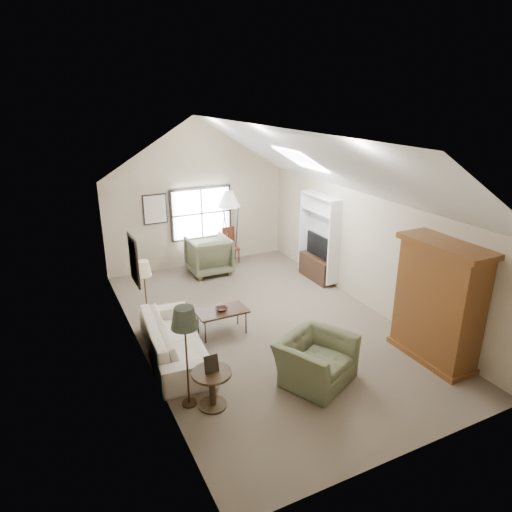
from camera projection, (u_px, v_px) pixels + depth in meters
name	position (u px, v px, depth m)	size (l,w,h in m)	color
room_shell	(266.00, 170.00, 8.36)	(5.01, 8.01, 4.00)	brown
window	(201.00, 213.00, 12.34)	(1.72, 0.08, 1.42)	black
skylight	(301.00, 159.00, 9.65)	(0.80, 1.20, 0.52)	white
wall_art	(145.00, 233.00, 9.72)	(1.97, 3.71, 0.88)	black
armoire	(438.00, 303.00, 7.96)	(0.60, 1.50, 2.20)	brown
tv_alcove	(319.00, 236.00, 11.38)	(0.32, 1.30, 2.10)	white
media_console	(317.00, 268.00, 11.67)	(0.34, 1.18, 0.60)	#382316
tv_panel	(318.00, 245.00, 11.45)	(0.05, 0.90, 0.55)	black
sofa	(175.00, 339.00, 8.24)	(2.44, 0.95, 0.71)	beige
armchair_near	(315.00, 360.00, 7.56)	(1.19, 1.04, 0.77)	#606B4B
armchair_far	(209.00, 255.00, 12.03)	(1.05, 1.08, 0.98)	#5B6043
coffee_table	(222.00, 322.00, 9.06)	(1.00, 0.55, 0.51)	#3A2417
bowl	(222.00, 309.00, 8.96)	(0.24, 0.24, 0.06)	#3B2118
side_table	(212.00, 389.00, 6.95)	(0.61, 0.61, 0.61)	#382917
side_chair	(231.00, 245.00, 12.76)	(0.39, 0.39, 0.99)	maroon
tripod_lamp	(229.00, 227.00, 12.53)	(0.60, 0.60, 2.08)	white
dark_lamp	(187.00, 357.00, 6.80)	(0.41, 0.41, 1.70)	black
tan_lamp	(146.00, 296.00, 9.02)	(0.31, 0.31, 1.53)	tan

